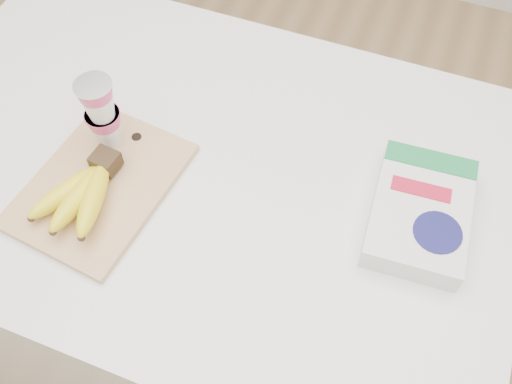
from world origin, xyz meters
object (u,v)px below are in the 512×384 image
cereal_box (420,212)px  bananas (82,192)px  table (212,267)px  cutting_board (101,185)px  yogurt_stack (101,112)px

cereal_box → bananas: bearing=-165.8°
table → cutting_board: size_ratio=3.86×
yogurt_stack → cereal_box: (0.61, 0.05, -0.08)m
cutting_board → cereal_box: cereal_box is taller
table → cereal_box: (0.44, 0.03, 0.51)m
bananas → yogurt_stack: yogurt_stack is taller
cutting_board → yogurt_stack: 0.14m
table → yogurt_stack: size_ratio=7.82×
table → cereal_box: bearing=3.5°
cereal_box → cutting_board: bearing=-169.5°
cutting_board → cereal_box: 0.60m
cutting_board → table: bearing=46.2°
cereal_box → table: bearing=179.8°
table → yogurt_stack: bearing=-172.1°
cutting_board → yogurt_stack: bearing=112.6°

